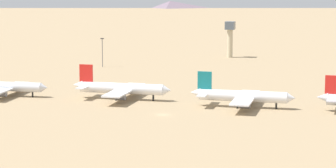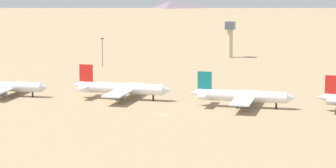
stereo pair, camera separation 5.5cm
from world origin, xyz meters
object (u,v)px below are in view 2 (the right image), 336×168
parked_jet_white_2 (4,86)px  parked_jet_teal_4 (242,96)px  parked_jet_red_3 (121,88)px  control_tower (230,36)px  light_pole_mid (102,50)px

parked_jet_white_2 → parked_jet_teal_4: bearing=-3.4°
parked_jet_white_2 → parked_jet_teal_4: size_ratio=0.94×
parked_jet_red_3 → parked_jet_white_2: bearing=-174.6°
parked_jet_red_3 → control_tower: control_tower is taller
parked_jet_white_2 → control_tower: control_tower is taller
light_pole_mid → control_tower: bearing=48.2°
parked_jet_red_3 → parked_jet_teal_4: 47.28m
light_pole_mid → parked_jet_red_3: bearing=-64.0°
parked_jet_white_2 → parked_jet_teal_4: (93.35, 3.10, 0.27)m
parked_jet_red_3 → parked_jet_teal_4: size_ratio=1.03×
parked_jet_red_3 → light_pole_mid: size_ratio=2.64×
control_tower → light_pole_mid: bearing=-131.8°
parked_jet_red_3 → control_tower: bearing=83.5°
parked_jet_red_3 → control_tower: size_ratio=1.92×
parked_jet_white_2 → parked_jet_red_3: bearing=2.3°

